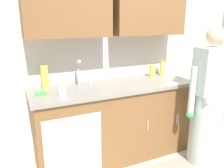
{
  "coord_description": "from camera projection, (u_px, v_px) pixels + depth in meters",
  "views": [
    {
      "loc": [
        -1.65,
        -1.65,
        1.69
      ],
      "look_at": [
        -0.65,
        0.55,
        1.0
      ],
      "focal_mm": 36.66,
      "sensor_mm": 36.0,
      "label": 1
    }
  ],
  "objects": [
    {
      "name": "countertop",
      "position": [
        114.0,
        86.0,
        2.71
      ],
      "size": [
        1.96,
        0.66,
        0.04
      ],
      "primitive_type": "cube",
      "color": "gray",
      "rests_on": "counter_cabinet"
    },
    {
      "name": "bottle_water_tall",
      "position": [
        45.0,
        77.0,
        2.53
      ],
      "size": [
        0.08,
        0.08,
        0.26
      ],
      "primitive_type": "cylinder",
      "color": "#D8D14C",
      "rests_on": "countertop"
    },
    {
      "name": "bottle_cleaner_spray",
      "position": [
        152.0,
        71.0,
        3.05
      ],
      "size": [
        0.07,
        0.07,
        0.16
      ],
      "primitive_type": "cylinder",
      "color": "#D8D14C",
      "rests_on": "countertop"
    },
    {
      "name": "bottle_dish_liquid",
      "position": [
        162.0,
        68.0,
        3.15
      ],
      "size": [
        0.06,
        0.06,
        0.2
      ],
      "primitive_type": "cylinder",
      "color": "#D8D14C",
      "rests_on": "countertop"
    },
    {
      "name": "counter_cabinet",
      "position": [
        114.0,
        123.0,
        2.83
      ],
      "size": [
        1.9,
        0.62,
        0.9
      ],
      "color": "brown",
      "rests_on": "ground"
    },
    {
      "name": "cup_by_sink",
      "position": [
        62.0,
        91.0,
        2.29
      ],
      "size": [
        0.08,
        0.08,
        0.1
      ],
      "primitive_type": "cylinder",
      "color": "white",
      "rests_on": "countertop"
    },
    {
      "name": "kitchen_wall_with_uppers",
      "position": [
        134.0,
        36.0,
        2.98
      ],
      "size": [
        4.8,
        0.44,
        2.7
      ],
      "color": "beige",
      "rests_on": "ground"
    },
    {
      "name": "sink",
      "position": [
        86.0,
        89.0,
        2.57
      ],
      "size": [
        0.5,
        0.36,
        0.35
      ],
      "color": "#B7BABF",
      "rests_on": "counter_cabinet"
    },
    {
      "name": "sponge",
      "position": [
        41.0,
        94.0,
        2.33
      ],
      "size": [
        0.11,
        0.07,
        0.03
      ],
      "primitive_type": "cube",
      "color": "#4CBF4C",
      "rests_on": "countertop"
    },
    {
      "name": "person_at_sink",
      "position": [
        207.0,
        108.0,
        2.64
      ],
      "size": [
        0.55,
        0.34,
        1.62
      ],
      "color": "white",
      "rests_on": "ground"
    }
  ]
}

